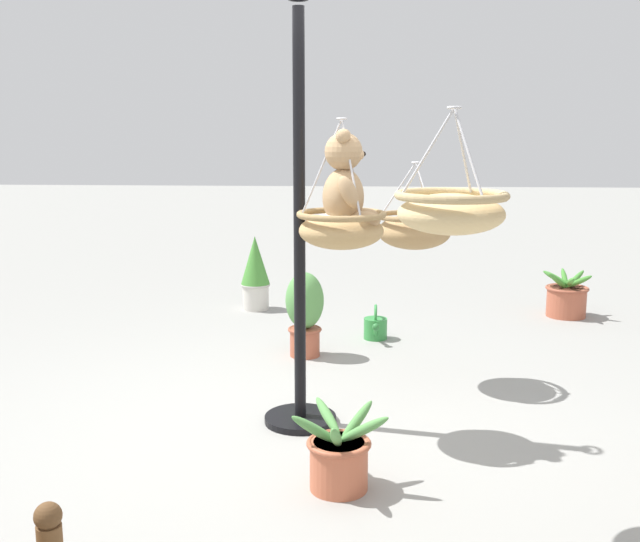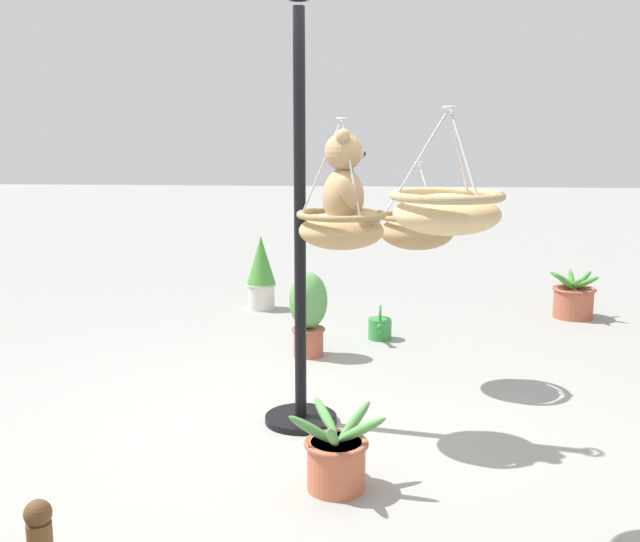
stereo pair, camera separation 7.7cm
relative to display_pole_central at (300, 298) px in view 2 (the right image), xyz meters
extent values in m
plane|color=gray|center=(0.15, 0.05, -0.78)|extent=(40.00, 40.00, 0.00)
cylinder|color=black|center=(0.00, 0.00, 0.44)|extent=(0.07, 0.07, 2.44)
cylinder|color=black|center=(0.00, 0.00, -0.76)|extent=(0.44, 0.44, 0.04)
ellipsoid|color=tan|center=(0.15, 0.25, 0.42)|extent=(0.48, 0.48, 0.21)
torus|color=#97794E|center=(0.15, 0.25, 0.52)|extent=(0.51, 0.51, 0.04)
ellipsoid|color=silver|center=(0.15, 0.25, 0.44)|extent=(0.42, 0.42, 0.17)
cylinder|color=#B7B7BC|center=(0.25, 0.31, 0.78)|extent=(0.21, 0.13, 0.53)
cylinder|color=#B7B7BC|center=(0.05, 0.31, 0.78)|extent=(0.21, 0.13, 0.53)
cylinder|color=#B7B7BC|center=(0.15, 0.14, 0.78)|extent=(0.01, 0.23, 0.53)
torus|color=#B7B7BC|center=(0.15, 0.25, 1.04)|extent=(0.06, 0.06, 0.01)
ellipsoid|color=tan|center=(0.15, 0.26, 0.61)|extent=(0.27, 0.23, 0.32)
sphere|color=tan|center=(0.15, 0.26, 0.87)|extent=(0.25, 0.25, 0.21)
ellipsoid|color=tan|center=(0.15, 0.34, 0.85)|extent=(0.11, 0.09, 0.07)
sphere|color=black|center=(0.15, 0.37, 0.85)|extent=(0.03, 0.03, 0.03)
sphere|color=tan|center=(0.08, 0.26, 0.95)|extent=(0.08, 0.08, 0.08)
sphere|color=tan|center=(0.22, 0.26, 0.95)|extent=(0.08, 0.08, 0.08)
ellipsoid|color=tan|center=(0.01, 0.29, 0.66)|extent=(0.09, 0.16, 0.21)
ellipsoid|color=tan|center=(0.29, 0.29, 0.66)|extent=(0.09, 0.16, 0.21)
ellipsoid|color=tan|center=(0.07, 0.38, 0.50)|extent=(0.10, 0.19, 0.10)
ellipsoid|color=tan|center=(0.23, 0.38, 0.50)|extent=(0.10, 0.19, 0.10)
ellipsoid|color=#A37F51|center=(-0.80, 0.72, 0.30)|extent=(0.50, 0.50, 0.24)
torus|color=olive|center=(-0.80, 0.72, 0.40)|extent=(0.53, 0.53, 0.04)
cylinder|color=#B7B7BC|center=(-0.70, 0.78, 0.59)|extent=(0.22, 0.13, 0.37)
cylinder|color=#B7B7BC|center=(-0.90, 0.78, 0.59)|extent=(0.22, 0.13, 0.37)
cylinder|color=#B7B7BC|center=(-0.80, 0.60, 0.59)|extent=(0.01, 0.24, 0.37)
torus|color=#B7B7BC|center=(-0.80, 0.72, 0.77)|extent=(0.06, 0.06, 0.01)
ellipsoid|color=tan|center=(1.17, 0.74, 0.64)|extent=(0.45, 0.45, 0.17)
torus|color=tan|center=(1.17, 0.74, 0.71)|extent=(0.48, 0.48, 0.04)
cylinder|color=#B7B7BC|center=(1.26, 0.80, 0.89)|extent=(0.19, 0.12, 0.36)
cylinder|color=#B7B7BC|center=(1.08, 0.80, 0.89)|extent=(0.19, 0.12, 0.36)
cylinder|color=#B7B7BC|center=(1.17, 0.64, 0.89)|extent=(0.01, 0.22, 0.36)
torus|color=#B7B7BC|center=(1.17, 0.74, 1.07)|extent=(0.06, 0.06, 0.01)
sphere|color=brown|center=(2.22, -0.59, -0.20)|extent=(0.09, 0.09, 0.09)
cylinder|color=#AD563D|center=(-1.37, -0.09, -0.67)|extent=(0.24, 0.24, 0.23)
torus|color=#9C4E37|center=(-1.37, -0.09, -0.56)|extent=(0.27, 0.27, 0.03)
cylinder|color=#382819|center=(-1.37, -0.09, -0.57)|extent=(0.21, 0.21, 0.03)
ellipsoid|color=#56934C|center=(-1.37, -0.09, -0.33)|extent=(0.30, 0.30, 0.45)
cylinder|color=#BC6042|center=(0.85, 0.27, -0.66)|extent=(0.29, 0.29, 0.25)
torus|color=#A9573B|center=(0.85, 0.27, -0.54)|extent=(0.32, 0.32, 0.03)
cylinder|color=#382819|center=(0.85, 0.27, -0.55)|extent=(0.26, 0.26, 0.03)
ellipsoid|color=#56934C|center=(0.96, 0.26, -0.46)|extent=(0.26, 0.07, 0.22)
ellipsoid|color=#56934C|center=(0.87, 0.39, -0.46)|extent=(0.10, 0.28, 0.19)
ellipsoid|color=#56934C|center=(0.77, 0.35, -0.46)|extent=(0.22, 0.22, 0.22)
ellipsoid|color=#56934C|center=(0.73, 0.21, -0.45)|extent=(0.27, 0.18, 0.15)
ellipsoid|color=#56934C|center=(0.88, 0.16, -0.46)|extent=(0.12, 0.27, 0.20)
cylinder|color=beige|center=(-2.90, -0.71, -0.65)|extent=(0.26, 0.26, 0.26)
torus|color=#BCB7AE|center=(-2.90, -0.71, -0.53)|extent=(0.29, 0.29, 0.03)
cylinder|color=#382819|center=(-2.90, -0.71, -0.54)|extent=(0.23, 0.23, 0.03)
cone|color=#478E38|center=(-2.90, -0.71, -0.28)|extent=(0.29, 0.29, 0.48)
cylinder|color=#AD563D|center=(-2.80, 2.32, -0.64)|extent=(0.37, 0.37, 0.29)
torus|color=#9C4E37|center=(-2.80, 2.32, -0.50)|extent=(0.41, 0.41, 0.03)
cylinder|color=#382819|center=(-2.80, 2.32, -0.51)|extent=(0.33, 0.33, 0.03)
ellipsoid|color=#478E38|center=(-2.68, 2.31, -0.41)|extent=(0.26, 0.06, 0.15)
ellipsoid|color=#478E38|center=(-2.73, 2.41, -0.42)|extent=(0.19, 0.23, 0.18)
ellipsoid|color=#478E38|center=(-2.86, 2.41, -0.42)|extent=(0.18, 0.23, 0.19)
ellipsoid|color=#478E38|center=(-2.90, 2.32, -0.43)|extent=(0.24, 0.06, 0.20)
ellipsoid|color=#478E38|center=(-2.86, 2.22, -0.41)|extent=(0.18, 0.25, 0.15)
ellipsoid|color=#478E38|center=(-2.76, 2.22, -0.43)|extent=(0.13, 0.24, 0.20)
cylinder|color=#338C3F|center=(-1.90, 0.48, -0.69)|extent=(0.20, 0.20, 0.18)
cylinder|color=#338C3F|center=(-1.75, 0.48, -0.67)|extent=(0.17, 0.04, 0.14)
sphere|color=#287033|center=(-1.68, 0.48, -0.62)|extent=(0.06, 0.06, 0.06)
torus|color=#338C3F|center=(-1.90, 0.48, -0.56)|extent=(0.16, 0.02, 0.16)
camera|label=1|loc=(4.28, 0.40, 0.98)|focal=41.61mm
camera|label=2|loc=(4.28, 0.47, 0.98)|focal=41.61mm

